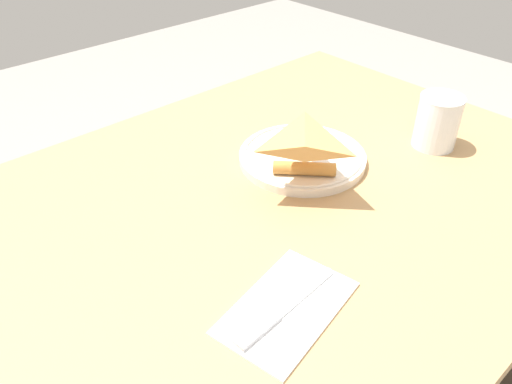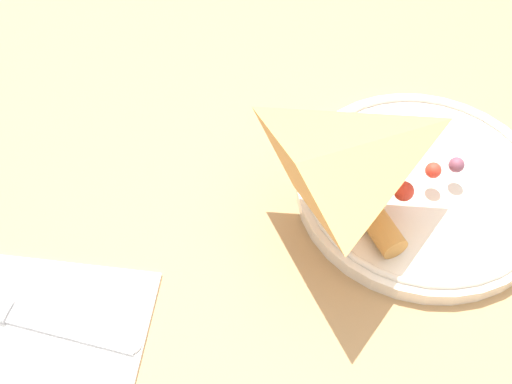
{
  "view_description": "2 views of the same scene",
  "coord_description": "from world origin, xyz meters",
  "px_view_note": "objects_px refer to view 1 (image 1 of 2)",
  "views": [
    {
      "loc": [
        -0.51,
        -0.49,
        1.28
      ],
      "look_at": [
        -0.09,
        -0.03,
        0.83
      ],
      "focal_mm": 35.0,
      "sensor_mm": 36.0,
      "label": 1
    },
    {
      "loc": [
        0.07,
        -0.35,
        1.27
      ],
      "look_at": [
        -0.04,
        -0.04,
        0.82
      ],
      "focal_mm": 45.0,
      "sensor_mm": 36.0,
      "label": 2
    }
  ],
  "objects_px": {
    "plate_pizza": "(302,155)",
    "butter_knife": "(282,309)",
    "dining_table": "(280,239)",
    "napkin_folded": "(287,308)",
    "milk_glass": "(437,123)"
  },
  "relations": [
    {
      "from": "dining_table",
      "to": "milk_glass",
      "type": "relative_size",
      "value": 10.84
    },
    {
      "from": "butter_knife",
      "to": "napkin_folded",
      "type": "bearing_deg",
      "value": -0.0
    },
    {
      "from": "plate_pizza",
      "to": "napkin_folded",
      "type": "distance_m",
      "value": 0.37
    },
    {
      "from": "milk_glass",
      "to": "butter_knife",
      "type": "relative_size",
      "value": 0.57
    },
    {
      "from": "dining_table",
      "to": "plate_pizza",
      "type": "height_order",
      "value": "plate_pizza"
    },
    {
      "from": "milk_glass",
      "to": "napkin_folded",
      "type": "relative_size",
      "value": 0.5
    },
    {
      "from": "dining_table",
      "to": "milk_glass",
      "type": "distance_m",
      "value": 0.39
    },
    {
      "from": "dining_table",
      "to": "plate_pizza",
      "type": "relative_size",
      "value": 4.75
    },
    {
      "from": "plate_pizza",
      "to": "butter_knife",
      "type": "relative_size",
      "value": 1.29
    },
    {
      "from": "dining_table",
      "to": "napkin_folded",
      "type": "relative_size",
      "value": 5.47
    },
    {
      "from": "plate_pizza",
      "to": "butter_knife",
      "type": "height_order",
      "value": "plate_pizza"
    },
    {
      "from": "napkin_folded",
      "to": "plate_pizza",
      "type": "bearing_deg",
      "value": 40.4
    },
    {
      "from": "milk_glass",
      "to": "napkin_folded",
      "type": "xyz_separation_m",
      "value": [
        -0.52,
        -0.1,
        -0.05
      ]
    },
    {
      "from": "napkin_folded",
      "to": "butter_knife",
      "type": "relative_size",
      "value": 1.12
    },
    {
      "from": "plate_pizza",
      "to": "butter_knife",
      "type": "xyz_separation_m",
      "value": [
        -0.29,
        -0.24,
        -0.01
      ]
    }
  ]
}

